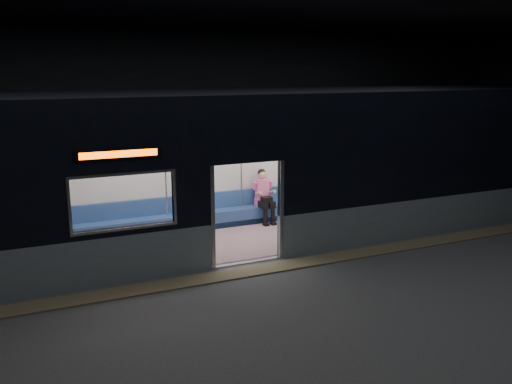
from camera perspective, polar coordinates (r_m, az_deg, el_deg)
station_floor at (r=10.14m, az=1.49°, el=-9.36°), size 24.00×14.00×0.01m
station_envelope at (r=9.39m, az=1.62°, el=11.84°), size 24.00×14.00×5.00m
tactile_strip at (r=10.60m, az=0.19°, el=-8.23°), size 22.80×0.50×0.03m
metro_car at (r=11.90m, az=-3.79°, el=3.24°), size 18.00×3.04×3.35m
passenger at (r=13.59m, az=0.76°, el=-0.07°), size 0.40×0.68×1.34m
handbag at (r=13.42m, az=1.13°, el=-0.76°), size 0.26×0.23×0.12m
transit_map at (r=15.48m, az=12.09°, el=3.72°), size 0.89×0.03×0.58m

